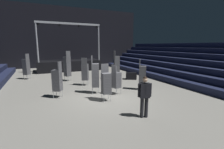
# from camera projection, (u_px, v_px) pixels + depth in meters

# --- Properties ---
(ground_plane) EXTENTS (22.00, 30.00, 0.10)m
(ground_plane) POSITION_uv_depth(u_px,v_px,m) (106.00, 99.00, 9.02)
(ground_plane) COLOR gray
(arena_end_wall) EXTENTS (22.00, 0.30, 8.00)m
(arena_end_wall) POSITION_uv_depth(u_px,v_px,m) (63.00, 37.00, 21.70)
(arena_end_wall) COLOR black
(arena_end_wall) RESTS_ON ground_plane
(bleacher_bank_right) EXTENTS (5.25, 24.00, 3.15)m
(bleacher_bank_right) POSITION_uv_depth(u_px,v_px,m) (196.00, 62.00, 13.06)
(bleacher_bank_right) COLOR #191E38
(bleacher_bank_right) RESTS_ON ground_plane
(stage_riser) EXTENTS (7.12, 2.77, 5.33)m
(stage_riser) POSITION_uv_depth(u_px,v_px,m) (69.00, 65.00, 18.96)
(stage_riser) COLOR black
(stage_riser) RESTS_ON ground_plane
(man_with_tie) EXTENTS (0.57, 0.34, 1.72)m
(man_with_tie) POSITION_uv_depth(u_px,v_px,m) (145.00, 95.00, 6.42)
(man_with_tie) COLOR black
(man_with_tie) RESTS_ON ground_plane
(chair_stack_front_left) EXTENTS (0.47, 0.47, 1.96)m
(chair_stack_front_left) POSITION_uv_depth(u_px,v_px,m) (106.00, 83.00, 8.41)
(chair_stack_front_left) COLOR #B2B5BA
(chair_stack_front_left) RESTS_ON ground_plane
(chair_stack_front_right) EXTENTS (0.60, 0.60, 2.05)m
(chair_stack_front_right) POSITION_uv_depth(u_px,v_px,m) (57.00, 80.00, 8.92)
(chair_stack_front_right) COLOR #B2B5BA
(chair_stack_front_right) RESTS_ON ground_plane
(chair_stack_mid_left) EXTENTS (0.62, 0.62, 2.22)m
(chair_stack_mid_left) POSITION_uv_depth(u_px,v_px,m) (26.00, 67.00, 13.81)
(chair_stack_mid_left) COLOR #B2B5BA
(chair_stack_mid_left) RESTS_ON ground_plane
(chair_stack_mid_right) EXTENTS (0.52, 0.52, 2.48)m
(chair_stack_mid_right) POSITION_uv_depth(u_px,v_px,m) (117.00, 65.00, 13.78)
(chair_stack_mid_right) COLOR #B2B5BA
(chair_stack_mid_right) RESTS_ON ground_plane
(chair_stack_mid_centre) EXTENTS (0.54, 0.54, 1.79)m
(chair_stack_mid_centre) POSITION_uv_depth(u_px,v_px,m) (116.00, 80.00, 9.57)
(chair_stack_mid_centre) COLOR #B2B5BA
(chair_stack_mid_centre) RESTS_ON ground_plane
(chair_stack_rear_left) EXTENTS (0.59, 0.59, 2.48)m
(chair_stack_rear_left) POSITION_uv_depth(u_px,v_px,m) (67.00, 66.00, 13.14)
(chair_stack_rear_left) COLOR #B2B5BA
(chair_stack_rear_left) RESTS_ON ground_plane
(chair_stack_rear_right) EXTENTS (0.56, 0.56, 2.31)m
(chair_stack_rear_right) POSITION_uv_depth(u_px,v_px,m) (95.00, 75.00, 9.72)
(chair_stack_rear_right) COLOR #B2B5BA
(chair_stack_rear_right) RESTS_ON ground_plane
(chair_stack_rear_centre) EXTENTS (0.60, 0.60, 2.05)m
(chair_stack_rear_centre) POSITION_uv_depth(u_px,v_px,m) (85.00, 72.00, 11.70)
(chair_stack_rear_centre) COLOR #B2B5BA
(chair_stack_rear_centre) RESTS_ON ground_plane
(chair_stack_aisle_left) EXTENTS (0.62, 0.62, 2.05)m
(chair_stack_aisle_left) POSITION_uv_depth(u_px,v_px,m) (142.00, 75.00, 10.53)
(chair_stack_aisle_left) COLOR #B2B5BA
(chair_stack_aisle_left) RESTS_ON ground_plane
(equipment_road_case) EXTENTS (1.07, 0.94, 0.59)m
(equipment_road_case) POSITION_uv_depth(u_px,v_px,m) (131.00, 76.00, 13.95)
(equipment_road_case) COLOR black
(equipment_road_case) RESTS_ON ground_plane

